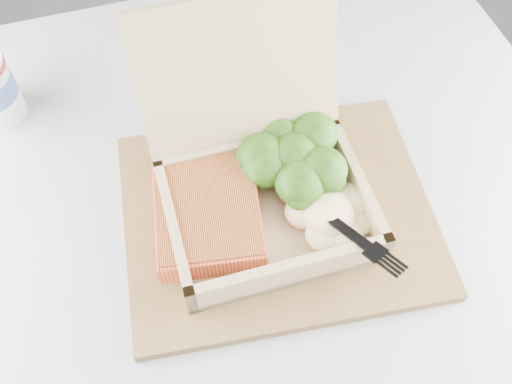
{
  "coord_description": "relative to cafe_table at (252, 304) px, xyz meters",
  "views": [
    {
      "loc": [
        0.08,
        -0.29,
        1.27
      ],
      "look_at": [
        0.1,
        0.02,
        0.78
      ],
      "focal_mm": 40.0,
      "sensor_mm": 36.0,
      "label": 1
    }
  ],
  "objects": [
    {
      "name": "takeout_container",
      "position": [
        0.01,
        0.05,
        0.25
      ],
      "size": [
        0.24,
        0.25,
        0.19
      ],
      "rotation": [
        0.0,
        0.0,
        0.21
      ],
      "color": "tan",
      "rests_on": "serving_tray"
    },
    {
      "name": "serving_tray",
      "position": [
        0.03,
        0.02,
        0.2
      ],
      "size": [
        0.35,
        0.29,
        0.01
      ],
      "primitive_type": "cube",
      "rotation": [
        0.0,
        0.0,
        0.12
      ],
      "color": "brown",
      "rests_on": "cafe_table"
    },
    {
      "name": "mashed_potatoes",
      "position": [
        0.08,
        -0.0,
        0.23
      ],
      "size": [
        0.09,
        0.08,
        0.03
      ],
      "primitive_type": "ellipsoid",
      "color": "beige",
      "rests_on": "takeout_container"
    },
    {
      "name": "plastic_fork",
      "position": [
        0.07,
        0.0,
        0.24
      ],
      "size": [
        0.1,
        0.12,
        0.02
      ],
      "rotation": [
        0.0,
        0.0,
        3.79
      ],
      "color": "black",
      "rests_on": "mashed_potatoes"
    },
    {
      "name": "broccoli_pile",
      "position": [
        0.05,
        0.06,
        0.24
      ],
      "size": [
        0.12,
        0.12,
        0.04
      ],
      "primitive_type": null,
      "color": "#3C7219",
      "rests_on": "takeout_container"
    },
    {
      "name": "salmon_fillet",
      "position": [
        -0.04,
        0.01,
        0.23
      ],
      "size": [
        0.11,
        0.14,
        0.03
      ],
      "primitive_type": "cube",
      "rotation": [
        0.0,
        0.0,
        0.07
      ],
      "color": "#CF6028",
      "rests_on": "takeout_container"
    },
    {
      "name": "cafe_table",
      "position": [
        0.0,
        0.0,
        0.0
      ],
      "size": [
        0.99,
        0.99,
        0.74
      ],
      "rotation": [
        0.0,
        0.0,
        0.22
      ],
      "color": "black",
      "rests_on": "floor"
    },
    {
      "name": "receipt",
      "position": [
        0.02,
        0.22,
        0.19
      ],
      "size": [
        0.12,
        0.17,
        0.0
      ],
      "primitive_type": "cube",
      "rotation": [
        0.0,
        0.0,
        0.24
      ],
      "color": "white",
      "rests_on": "cafe_table"
    }
  ]
}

